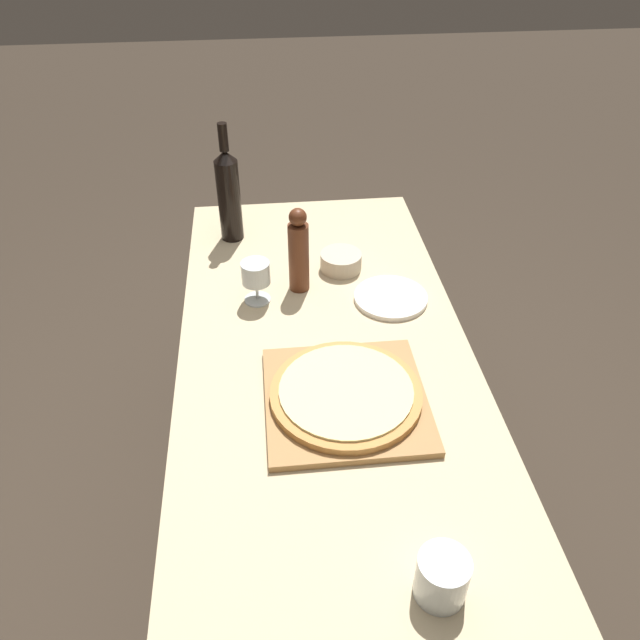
{
  "coord_description": "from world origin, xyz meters",
  "views": [
    {
      "loc": [
        -0.14,
        -1.12,
        1.75
      ],
      "look_at": [
        -0.01,
        0.09,
        0.79
      ],
      "focal_mm": 35.0,
      "sensor_mm": 36.0,
      "label": 1
    }
  ],
  "objects_px": {
    "pizza": "(346,393)",
    "wine_glass": "(256,275)",
    "small_bowl": "(341,261)",
    "pepper_mill": "(299,252)",
    "wine_bottle": "(229,194)"
  },
  "relations": [
    {
      "from": "pizza",
      "to": "wine_glass",
      "type": "xyz_separation_m",
      "value": [
        -0.19,
        0.41,
        0.05
      ]
    },
    {
      "from": "wine_glass",
      "to": "small_bowl",
      "type": "distance_m",
      "value": 0.29
    },
    {
      "from": "pizza",
      "to": "pepper_mill",
      "type": "distance_m",
      "value": 0.47
    },
    {
      "from": "pizza",
      "to": "pepper_mill",
      "type": "xyz_separation_m",
      "value": [
        -0.07,
        0.46,
        0.09
      ]
    },
    {
      "from": "pepper_mill",
      "to": "wine_bottle",
      "type": "bearing_deg",
      "value": 122.19
    },
    {
      "from": "wine_bottle",
      "to": "pizza",
      "type": "bearing_deg",
      "value": -71.28
    },
    {
      "from": "pizza",
      "to": "small_bowl",
      "type": "relative_size",
      "value": 2.83
    },
    {
      "from": "wine_bottle",
      "to": "small_bowl",
      "type": "bearing_deg",
      "value": -34.22
    },
    {
      "from": "pizza",
      "to": "small_bowl",
      "type": "bearing_deg",
      "value": 83.63
    },
    {
      "from": "pepper_mill",
      "to": "small_bowl",
      "type": "relative_size",
      "value": 2.06
    },
    {
      "from": "wine_bottle",
      "to": "wine_glass",
      "type": "bearing_deg",
      "value": -78.69
    },
    {
      "from": "pepper_mill",
      "to": "small_bowl",
      "type": "distance_m",
      "value": 0.18
    },
    {
      "from": "wine_bottle",
      "to": "small_bowl",
      "type": "relative_size",
      "value": 3.06
    },
    {
      "from": "pizza",
      "to": "pepper_mill",
      "type": "bearing_deg",
      "value": 98.48
    },
    {
      "from": "pizza",
      "to": "small_bowl",
      "type": "height_order",
      "value": "small_bowl"
    }
  ]
}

